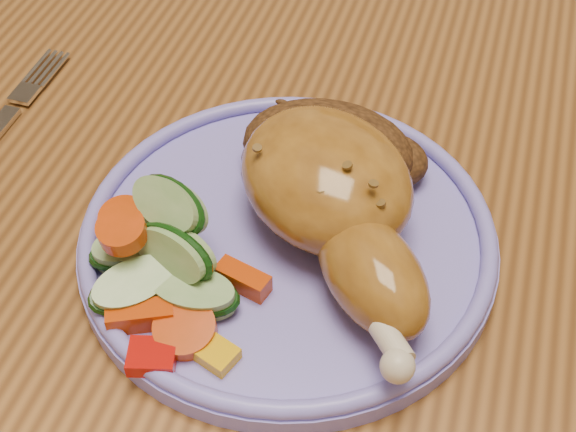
{
  "coord_description": "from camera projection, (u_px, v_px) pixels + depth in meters",
  "views": [
    {
      "loc": [
        0.06,
        -0.37,
        1.11
      ],
      "look_at": [
        -0.03,
        -0.08,
        0.78
      ],
      "focal_mm": 50.0,
      "sensor_mm": 36.0,
      "label": 1
    }
  ],
  "objects": [
    {
      "name": "dining_table",
      "position": [
        353.0,
        253.0,
        0.57
      ],
      "size": [
        0.9,
        1.4,
        0.75
      ],
      "color": "brown",
      "rests_on": "ground"
    },
    {
      "name": "plate",
      "position": [
        288.0,
        241.0,
        0.46
      ],
      "size": [
        0.24,
        0.24,
        0.01
      ],
      "primitive_type": "cylinder",
      "color": "#7D72DE",
      "rests_on": "dining_table"
    },
    {
      "name": "chair_far",
      "position": [
        452.0,
        1.0,
        1.11
      ],
      "size": [
        0.42,
        0.42,
        0.91
      ],
      "color": "#4C2D16",
      "rests_on": "ground"
    },
    {
      "name": "rice_pilaf",
      "position": [
        331.0,
        151.0,
        0.48
      ],
      "size": [
        0.11,
        0.08,
        0.05
      ],
      "color": "#4D2D13",
      "rests_on": "plate"
    },
    {
      "name": "chicken_leg",
      "position": [
        336.0,
        200.0,
        0.44
      ],
      "size": [
        0.16,
        0.18,
        0.06
      ],
      "color": "#9E6621",
      "rests_on": "plate"
    },
    {
      "name": "vegetable_pile",
      "position": [
        161.0,
        263.0,
        0.43
      ],
      "size": [
        0.11,
        0.12,
        0.06
      ],
      "color": "#A50A05",
      "rests_on": "plate"
    },
    {
      "name": "plate_rim",
      "position": [
        288.0,
        228.0,
        0.46
      ],
      "size": [
        0.24,
        0.24,
        0.01
      ],
      "primitive_type": "torus",
      "color": "#7D72DE",
      "rests_on": "plate"
    }
  ]
}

